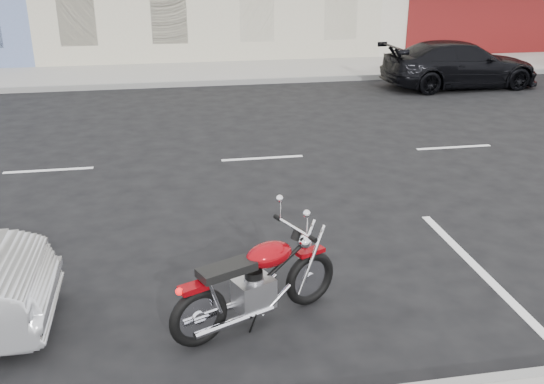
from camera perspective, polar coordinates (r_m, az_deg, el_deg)
The scene contains 5 objects.
ground at distance 12.30m, azimuth 8.34°, elevation 3.68°, with size 120.00×120.00×0.00m, color black.
sidewalk_far at distance 20.16m, azimuth -13.63°, elevation 10.63°, with size 80.00×3.40×0.15m, color gray.
curb_far at distance 18.49m, azimuth -13.87°, elevation 9.65°, with size 80.00×0.12×0.16m, color gray.
motorcycle at distance 6.88m, azimuth 3.78°, elevation -7.00°, with size 1.93×1.01×1.03m.
car_far at distance 18.93m, azimuth 17.27°, elevation 11.40°, with size 1.87×4.61×1.34m, color black.
Camera 1 is at (-3.78, -11.07, 3.78)m, focal length 40.00 mm.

